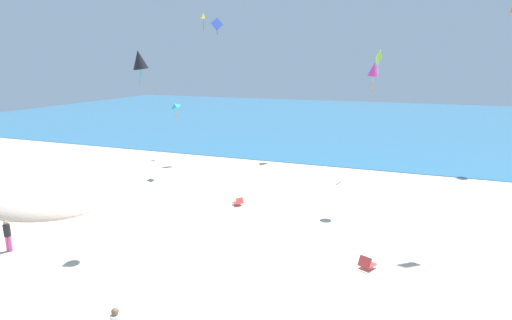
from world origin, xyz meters
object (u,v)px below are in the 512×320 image
Objects in this scene: kite_yellow at (203,16)px; person_1 at (7,234)px; kite_black at (139,60)px; kite_lime at (379,58)px; kite_magenta at (374,69)px; kite_blue at (217,24)px; beach_chair_far_left at (238,202)px; beach_chair_far_right at (367,263)px; kite_teal at (175,106)px.

person_1 is at bearing -86.36° from kite_yellow.
kite_black is 0.75× the size of kite_lime.
kite_magenta is at bearing 43.26° from kite_black.
kite_blue reaches higher than kite_black.
beach_chair_far_left is 9.72m from beach_chair_far_right.
kite_yellow reaches higher than beach_chair_far_left.
kite_yellow reaches higher than kite_lime.
kite_blue is 8.87m from kite_teal.
kite_yellow is 0.80× the size of kite_lime.
person_1 is 0.81× the size of kite_teal.
kite_lime reaches higher than kite_magenta.
kite_teal is (-0.53, -6.30, -6.22)m from kite_blue.
kite_lime is at bearing -10.07° from kite_yellow.
beach_chair_far_left is 0.46× the size of kite_magenta.
kite_teal is (-15.15, 10.05, 5.04)m from beach_chair_far_right.
beach_chair_far_right is 0.46× the size of kite_teal.
beach_chair_far_left is 10.56m from kite_black.
kite_blue reaches higher than beach_chair_far_right.
kite_teal is 0.93× the size of kite_lime.
beach_chair_far_left is 10.89m from kite_magenta.
kite_lime is (13.85, 5.41, 3.42)m from kite_teal.
person_1 is at bearing -140.96° from kite_magenta.
kite_yellow reaches higher than beach_chair_far_right.
kite_yellow is 0.87× the size of kite_teal.
kite_black is at bearing -118.19° from kite_lime.
kite_black is 0.81× the size of kite_teal.
kite_yellow is 10.99m from kite_teal.
beach_chair_far_right is 0.53× the size of kite_yellow.
kite_blue reaches higher than person_1.
kite_black reaches higher than beach_chair_far_left.
kite_teal reaches higher than beach_chair_far_left.
kite_magenta is 7.75m from kite_lime.
kite_blue is at bearing 165.08° from person_1.
kite_magenta is (-0.90, 7.76, 7.76)m from beach_chair_far_right.
kite_magenta is (7.20, 2.38, 7.82)m from beach_chair_far_left.
kite_blue is (0.83, 20.39, 10.67)m from person_1.
kite_yellow is at bearing 140.06° from kite_blue.
kite_yellow reaches higher than kite_blue.
beach_chair_far_right is 11.01m from kite_magenta.
person_1 reaches higher than beach_chair_far_left.
kite_lime is (14.15, 19.50, 7.87)m from person_1.
kite_magenta is at bearing -32.07° from kite_blue.
kite_yellow reaches higher than kite_black.
kite_lime is (-1.30, 15.47, 8.46)m from beach_chair_far_right.
kite_yellow is at bearing -24.32° from beach_chair_far_left.
kite_teal is 15.26m from kite_lime.
kite_teal is at bearing 115.10° from kite_black.
kite_blue is at bearing 104.90° from kite_black.
kite_black is 0.89× the size of kite_magenta.
kite_yellow is (-6.82, 19.08, 3.94)m from kite_black.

